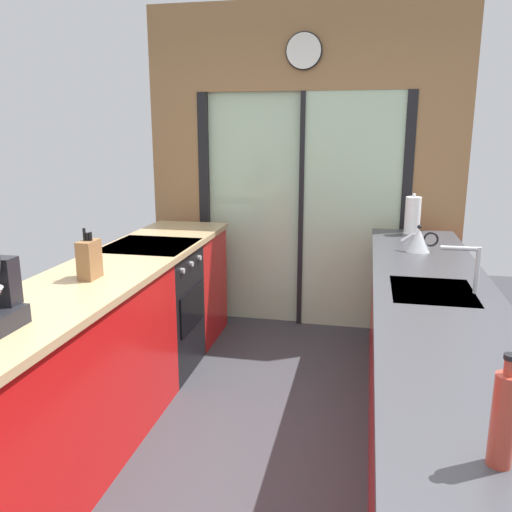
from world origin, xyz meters
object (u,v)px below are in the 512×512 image
Objects in this scene: kettle at (419,240)px; paper_towel_roll at (413,216)px; knife_block at (89,259)px; oven_range at (153,309)px; soap_bottle at (504,418)px.

kettle is 0.77× the size of paper_towel_roll.
knife_block is at bearing -149.75° from kettle.
kettle is at bearing -89.83° from paper_towel_roll.
oven_range is 2.94× the size of paper_towel_roll.
soap_bottle is at bearing -49.94° from oven_range.
knife_block is (0.02, -0.85, 0.57)m from oven_range.
soap_bottle reaches higher than kettle.
kettle is (1.78, 1.04, -0.03)m from knife_block.
knife_block is at bearing -88.76° from oven_range.
knife_block is 2.41m from paper_towel_roll.
soap_bottle is (1.80, -2.14, 0.59)m from oven_range.
kettle is at bearing 89.96° from soap_bottle.
oven_range is at bearing 91.24° from knife_block.
soap_bottle reaches higher than knife_block.
paper_towel_roll is at bearing 90.17° from kettle.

